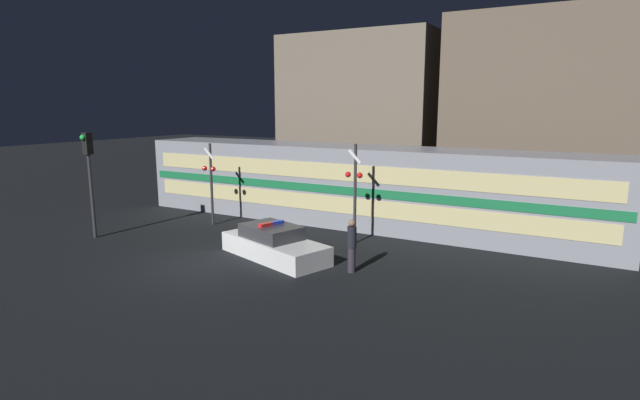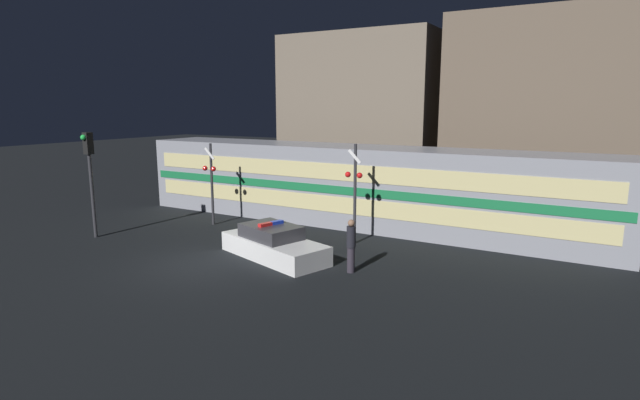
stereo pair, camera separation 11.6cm
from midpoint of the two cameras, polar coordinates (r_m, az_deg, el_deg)
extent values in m
plane|color=black|center=(18.32, -13.46, -7.13)|extent=(120.00, 120.00, 0.00)
cube|color=gray|center=(23.51, 3.92, 1.67)|extent=(22.85, 3.14, 3.67)
cube|color=#19723F|center=(22.11, 2.14, 1.12)|extent=(22.39, 0.03, 0.37)
cube|color=beige|center=(22.23, 2.13, -0.57)|extent=(21.70, 0.02, 0.73)
cube|color=beige|center=(21.99, 2.15, 3.19)|extent=(21.70, 0.02, 0.73)
cube|color=silver|center=(18.53, -5.38, -5.52)|extent=(4.78, 3.02, 0.71)
cube|color=#333338|center=(18.51, -5.75, -3.61)|extent=(2.51, 2.11, 0.49)
cube|color=red|center=(18.29, -6.41, -2.82)|extent=(0.35, 0.55, 0.12)
cube|color=blue|center=(18.59, -5.12, -2.57)|extent=(0.35, 0.55, 0.12)
cylinder|color=#2D2833|center=(16.89, 3.43, -6.84)|extent=(0.26, 0.26, 0.87)
cylinder|color=black|center=(16.66, 3.47, -4.24)|extent=(0.31, 0.31, 0.72)
sphere|color=#8C664C|center=(16.55, 3.48, -2.64)|extent=(0.23, 0.23, 0.23)
cylinder|color=#2D2D33|center=(20.01, 3.86, 0.62)|extent=(0.12, 0.12, 4.05)
sphere|color=red|center=(19.88, 3.06, 2.93)|extent=(0.23, 0.23, 0.23)
sphere|color=red|center=(19.65, 4.40, 2.82)|extent=(0.23, 0.23, 0.23)
cube|color=white|center=(19.72, 3.81, 4.99)|extent=(0.58, 0.03, 0.58)
cylinder|color=#2D2D33|center=(23.75, -12.43, 1.72)|extent=(0.12, 0.12, 3.83)
sphere|color=red|center=(23.72, -13.18, 3.55)|extent=(0.23, 0.23, 0.23)
sphere|color=red|center=(23.37, -12.25, 3.48)|extent=(0.23, 0.23, 0.23)
cube|color=white|center=(23.51, -12.71, 5.19)|extent=(0.58, 0.03, 0.58)
cylinder|color=#2D2D33|center=(23.05, -24.74, 0.36)|extent=(0.15, 0.15, 3.55)
cube|color=black|center=(22.79, -25.17, 5.87)|extent=(0.30, 0.30, 0.90)
sphere|color=green|center=(22.66, -25.63, 6.46)|extent=(0.23, 0.23, 0.23)
cube|color=#726656|center=(32.26, 4.76, 9.60)|extent=(9.69, 5.45, 9.83)
cube|color=brown|center=(29.30, 25.17, 8.99)|extent=(11.11, 4.76, 10.30)
camera|label=1|loc=(0.06, -90.16, -0.03)|focal=28.00mm
camera|label=2|loc=(0.06, 89.84, 0.03)|focal=28.00mm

